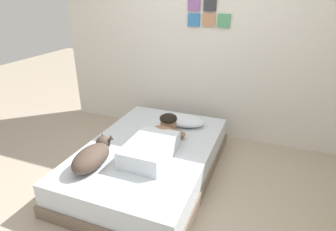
{
  "coord_description": "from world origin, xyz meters",
  "views": [
    {
      "loc": [
        0.87,
        -2.01,
        1.88
      ],
      "look_at": [
        -0.19,
        0.7,
        0.6
      ],
      "focal_mm": 30.17,
      "sensor_mm": 36.0,
      "label": 1
    }
  ],
  "objects_px": {
    "coffee_cup": "(168,131)",
    "cell_phone": "(144,143)",
    "pillow": "(184,120)",
    "dog": "(93,156)",
    "bed": "(150,160)",
    "person_lying": "(156,142)"
  },
  "relations": [
    {
      "from": "dog",
      "to": "coffee_cup",
      "type": "distance_m",
      "value": 0.98
    },
    {
      "from": "person_lying",
      "to": "dog",
      "type": "distance_m",
      "value": 0.65
    },
    {
      "from": "pillow",
      "to": "coffee_cup",
      "type": "bearing_deg",
      "value": -106.8
    },
    {
      "from": "coffee_cup",
      "to": "pillow",
      "type": "bearing_deg",
      "value": 73.2
    },
    {
      "from": "bed",
      "to": "coffee_cup",
      "type": "relative_size",
      "value": 16.25
    },
    {
      "from": "cell_phone",
      "to": "dog",
      "type": "bearing_deg",
      "value": -115.26
    },
    {
      "from": "coffee_cup",
      "to": "bed",
      "type": "bearing_deg",
      "value": -104.16
    },
    {
      "from": "person_lying",
      "to": "bed",
      "type": "bearing_deg",
      "value": 148.46
    },
    {
      "from": "dog",
      "to": "bed",
      "type": "bearing_deg",
      "value": 57.15
    },
    {
      "from": "dog",
      "to": "cell_phone",
      "type": "relative_size",
      "value": 4.11
    },
    {
      "from": "pillow",
      "to": "dog",
      "type": "height_order",
      "value": "dog"
    },
    {
      "from": "pillow",
      "to": "cell_phone",
      "type": "relative_size",
      "value": 3.71
    },
    {
      "from": "pillow",
      "to": "person_lying",
      "type": "distance_m",
      "value": 0.72
    },
    {
      "from": "pillow",
      "to": "dog",
      "type": "xyz_separation_m",
      "value": [
        -0.52,
        -1.17,
        0.05
      ]
    },
    {
      "from": "bed",
      "to": "coffee_cup",
      "type": "distance_m",
      "value": 0.42
    },
    {
      "from": "bed",
      "to": "dog",
      "type": "relative_size",
      "value": 3.53
    },
    {
      "from": "bed",
      "to": "person_lying",
      "type": "height_order",
      "value": "person_lying"
    },
    {
      "from": "bed",
      "to": "dog",
      "type": "distance_m",
      "value": 0.69
    },
    {
      "from": "pillow",
      "to": "bed",
      "type": "bearing_deg",
      "value": -105.39
    },
    {
      "from": "bed",
      "to": "person_lying",
      "type": "bearing_deg",
      "value": -31.54
    },
    {
      "from": "dog",
      "to": "cell_phone",
      "type": "distance_m",
      "value": 0.62
    },
    {
      "from": "coffee_cup",
      "to": "cell_phone",
      "type": "bearing_deg",
      "value": -117.54
    }
  ]
}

